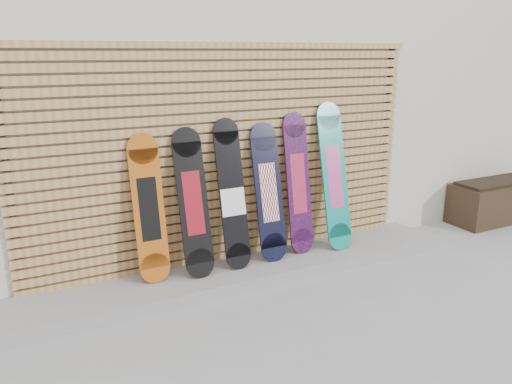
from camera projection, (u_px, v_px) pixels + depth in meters
ground at (290, 301)px, 4.57m from camera, size 80.00×80.00×0.00m
building at (200, 80)px, 7.30m from camera, size 12.00×5.00×3.60m
concrete_step at (243, 270)px, 5.07m from camera, size 4.60×0.70×0.12m
slat_wall at (230, 155)px, 5.00m from camera, size 4.26×0.08×2.29m
planter_box at (494, 201)px, 6.67m from camera, size 1.25×0.52×0.56m
snowboard_0 at (149, 209)px, 4.59m from camera, size 0.29×0.27×1.38m
snowboard_1 at (193, 203)px, 4.72m from camera, size 0.29×0.36×1.41m
snowboard_2 at (232, 195)px, 4.90m from camera, size 0.27×0.35×1.47m
snowboard_3 at (269, 193)px, 5.09m from camera, size 0.30×0.34×1.40m
snowboard_4 at (298, 184)px, 5.26m from camera, size 0.27×0.29×1.49m
snowboard_5 at (334, 177)px, 5.38m from camera, size 0.30×0.40×1.57m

